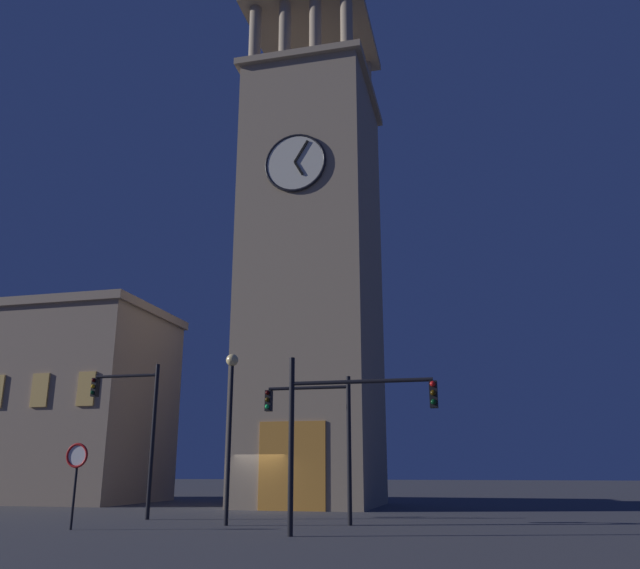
{
  "coord_description": "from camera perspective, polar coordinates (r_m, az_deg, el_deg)",
  "views": [
    {
      "loc": [
        -10.01,
        29.62,
        1.78
      ],
      "look_at": [
        -1.96,
        -4.07,
        11.83
      ],
      "focal_mm": 36.01,
      "sensor_mm": 36.0,
      "label": 1
    }
  ],
  "objects": [
    {
      "name": "street_lamp",
      "position": [
        23.15,
        -7.96,
        -10.58
      ],
      "size": [
        0.44,
        0.44,
        5.8
      ],
      "color": "black",
      "rests_on": "ground_plane"
    },
    {
      "name": "traffic_signal_mid",
      "position": [
        26.86,
        -16.21,
        -11.17
      ],
      "size": [
        2.91,
        0.41,
        5.87
      ],
      "color": "black",
      "rests_on": "ground_plane"
    },
    {
      "name": "traffic_signal_near",
      "position": [
        18.89,
        1.98,
        -11.68
      ],
      "size": [
        4.35,
        0.41,
        5.04
      ],
      "color": "black",
      "rests_on": "ground_plane"
    },
    {
      "name": "adjacent_wing_building",
      "position": [
        44.71,
        -26.29,
        -9.58
      ],
      "size": [
        19.96,
        8.68,
        11.27
      ],
      "color": "gray",
      "rests_on": "ground_plane"
    },
    {
      "name": "clocktower",
      "position": [
        36.36,
        -0.57,
        1.17
      ],
      "size": [
        7.26,
        8.68,
        30.93
      ],
      "color": "gray",
      "rests_on": "ground_plane"
    },
    {
      "name": "no_horn_sign",
      "position": [
        22.61,
        -20.82,
        -14.5
      ],
      "size": [
        0.78,
        0.14,
        2.63
      ],
      "color": "black",
      "rests_on": "ground_plane"
    },
    {
      "name": "ground_plane",
      "position": [
        31.31,
        -5.54,
        -19.37
      ],
      "size": [
        200.0,
        200.0,
        0.0
      ],
      "primitive_type": "plane",
      "color": "#424247"
    },
    {
      "name": "traffic_signal_far",
      "position": [
        23.17,
        -0.06,
        -12.31
      ],
      "size": [
        3.14,
        0.41,
        5.0
      ],
      "color": "black",
      "rests_on": "ground_plane"
    }
  ]
}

